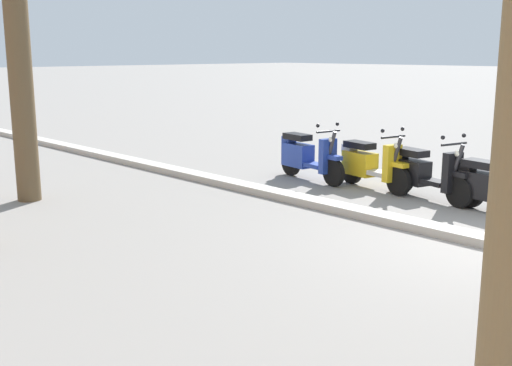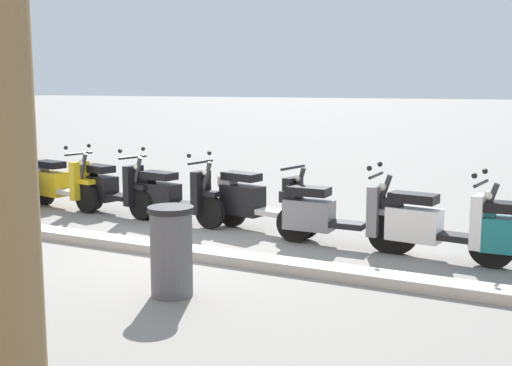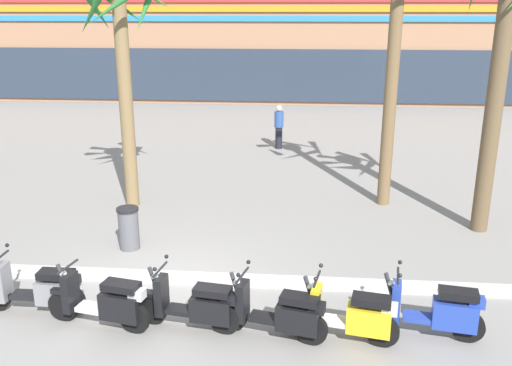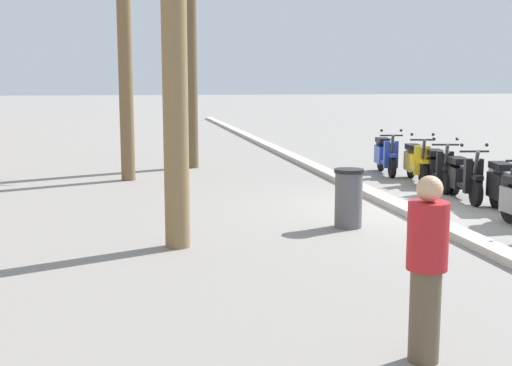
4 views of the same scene
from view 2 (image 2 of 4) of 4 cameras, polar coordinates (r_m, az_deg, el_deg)
The scene contains 9 objects.
ground_plane at distance 9.06m, azimuth -7.58°, elevation -5.52°, with size 200.00×200.00×0.00m, color gray.
curb_strip at distance 8.80m, azimuth -8.76°, elevation -5.58°, with size 60.00×0.36×0.12m, color #BCB7AD.
scooter_white_far_back at distance 8.56m, azimuth 15.27°, elevation -3.52°, with size 1.73×0.57×1.17m.
scooter_grey_mid_rear at distance 8.99m, azimuth 6.44°, elevation -2.73°, with size 1.86×0.56×1.17m.
scooter_black_mid_centre at distance 9.84m, azimuth 0.11°, elevation -1.58°, with size 1.85×0.69×1.04m.
scooter_black_second_in_line at distance 10.52m, azimuth -7.29°, elevation -1.09°, with size 1.78×0.62×1.17m.
scooter_black_gap_after_mid at distance 11.46m, azimuth -12.63°, elevation -0.42°, with size 1.82×0.73×1.17m.
scooter_yellow_mid_front at distance 12.20m, azimuth -16.76°, elevation -0.02°, with size 1.75×0.66×1.17m.
litter_bin at distance 6.89m, azimuth -7.40°, elevation -5.87°, with size 0.48×0.48×0.95m.
Camera 2 is at (-5.02, 7.22, 2.19)m, focal length 45.77 mm.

